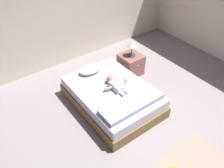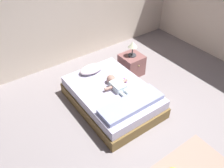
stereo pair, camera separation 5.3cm
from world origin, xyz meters
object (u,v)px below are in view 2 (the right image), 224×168
pillow (91,69)px  baby (116,85)px  bed (112,97)px  toothbrush (125,80)px  lamp (133,46)px  nightstand (131,65)px

pillow → baby: 0.69m
bed → toothbrush: bearing=8.6°
bed → baby: baby is taller
baby → lamp: bearing=34.5°
bed → baby: bearing=-14.1°
pillow → nightstand: pillow is taller
bed → pillow: bearing=93.2°
pillow → lamp: (0.98, -0.09, 0.24)m
baby → lamp: size_ratio=1.83×
pillow → nightstand: bearing=-5.2°
nightstand → lamp: size_ratio=1.44×
pillow → lamp: bearing=-5.2°
baby → toothbrush: bearing=15.4°
bed → pillow: (-0.04, 0.66, 0.27)m
toothbrush → pillow: bearing=122.3°
bed → toothbrush: (0.35, 0.05, 0.21)m
lamp → bed: bearing=-148.8°
baby → toothbrush: size_ratio=4.23×
baby → toothbrush: (0.26, 0.07, -0.05)m
baby → toothbrush: 0.28m
pillow → lamp: size_ratio=1.46×
pillow → toothbrush: bearing=-57.7°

